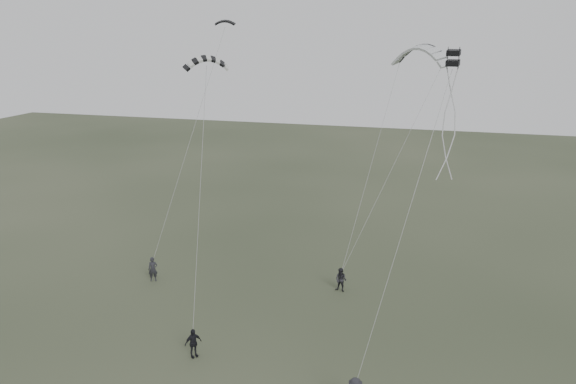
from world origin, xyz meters
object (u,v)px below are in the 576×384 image
(flyer_left, at_px, (153,269))
(kite_striped, at_px, (206,58))
(flyer_center, at_px, (193,343))
(kite_pale_large, at_px, (421,47))
(kite_dark_small, at_px, (225,21))
(flyer_right, at_px, (341,280))
(kite_box, at_px, (453,58))

(flyer_left, xyz_separation_m, kite_striped, (4.04, 0.63, 13.34))
(flyer_center, xyz_separation_m, kite_pale_large, (9.34, 18.16, 13.84))
(kite_dark_small, distance_m, kite_striped, 7.82)
(kite_striped, bearing_deg, kite_pale_large, 8.97)
(flyer_right, height_order, kite_dark_small, kite_dark_small)
(flyer_left, relative_size, flyer_right, 1.06)
(kite_pale_large, height_order, kite_striped, kite_pale_large)
(flyer_center, distance_m, kite_pale_large, 24.67)
(flyer_right, relative_size, kite_striped, 0.60)
(kite_dark_small, xyz_separation_m, kite_box, (15.30, -11.59, -1.78))
(kite_pale_large, relative_size, kite_striped, 1.80)
(kite_dark_small, bearing_deg, kite_pale_large, -1.05)
(kite_striped, bearing_deg, flyer_right, -24.12)
(kite_dark_small, relative_size, kite_box, 2.04)
(kite_dark_small, relative_size, kite_striped, 0.55)
(flyer_left, relative_size, kite_striped, 0.63)
(flyer_center, height_order, kite_dark_small, kite_dark_small)
(flyer_center, xyz_separation_m, kite_dark_small, (-3.92, 15.40, 15.55))
(kite_pale_large, height_order, kite_box, kite_pale_large)
(flyer_left, height_order, kite_dark_small, kite_dark_small)
(flyer_center, height_order, kite_pale_large, kite_pale_large)
(flyer_right, bearing_deg, flyer_left, -158.80)
(kite_striped, xyz_separation_m, kite_box, (13.60, -4.27, 0.38))
(flyer_left, relative_size, kite_box, 2.38)
(kite_dark_small, bearing_deg, flyer_right, -45.43)
(flyer_right, relative_size, kite_pale_large, 0.33)
(kite_dark_small, height_order, kite_striped, kite_dark_small)
(kite_pale_large, xyz_separation_m, kite_striped, (-11.56, -10.08, -0.45))
(flyer_center, relative_size, kite_dark_small, 1.09)
(flyer_right, bearing_deg, kite_striped, -159.09)
(kite_box, bearing_deg, kite_striped, 170.50)
(kite_pale_large, distance_m, kite_striped, 15.34)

